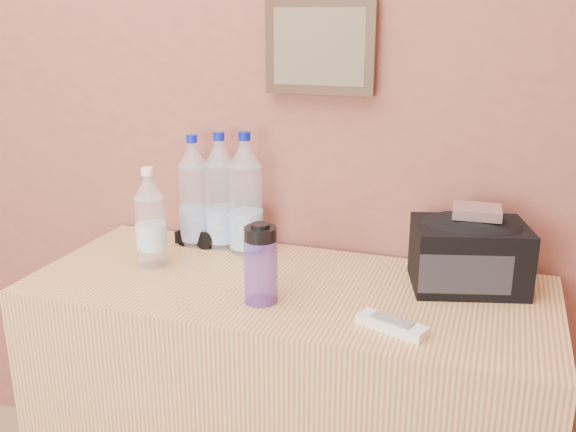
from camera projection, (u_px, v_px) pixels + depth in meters
The scene contains 11 objects.
picture_frame at pixel (320, 47), 1.70m from camera, with size 0.30×0.03×0.25m, color #382311, non-canonical shape.
dresser at pixel (287, 423), 1.76m from camera, with size 1.32×0.55×0.83m, color tan.
pet_large_a at pixel (194, 197), 1.88m from camera, with size 0.09×0.09×0.33m.
pet_large_b at pixel (221, 197), 1.86m from camera, with size 0.09×0.09×0.34m.
pet_large_c at pixel (246, 200), 1.81m from camera, with size 0.09×0.09×0.35m.
pet_small at pixel (151, 223), 1.72m from camera, with size 0.08×0.08×0.27m.
nalgene_bottle at pixel (261, 264), 1.51m from camera, with size 0.08×0.08×0.20m.
sunglasses at pixel (197, 240), 1.90m from camera, with size 0.14×0.05×0.04m, color black, non-canonical shape.
ac_remote at pixel (392, 325), 1.39m from camera, with size 0.16×0.05×0.02m, color white.
toiletry_bag at pixel (469, 252), 1.59m from camera, with size 0.27×0.20×0.19m, color black, non-canonical shape.
foil_packet at pixel (477, 212), 1.56m from camera, with size 0.11×0.10×0.02m, color silver.
Camera 1 is at (1.00, 0.28, 1.49)m, focal length 40.00 mm.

